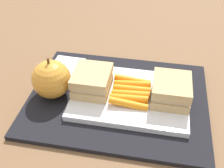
{
  "coord_description": "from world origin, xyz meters",
  "views": [
    {
      "loc": [
        -0.06,
        0.42,
        0.39
      ],
      "look_at": [
        0.01,
        0.0,
        0.04
      ],
      "focal_mm": 44.79,
      "sensor_mm": 36.0,
      "label": 1
    }
  ],
  "objects_px": {
    "food_tray": "(130,96)",
    "sandwich_half_right": "(92,81)",
    "carrot_sticks_bundle": "(131,91)",
    "sandwich_half_left": "(171,90)",
    "apple": "(51,79)",
    "paper_napkin": "(67,66)"
  },
  "relations": [
    {
      "from": "carrot_sticks_bundle",
      "to": "paper_napkin",
      "type": "relative_size",
      "value": 1.24
    },
    {
      "from": "sandwich_half_right",
      "to": "carrot_sticks_bundle",
      "type": "relative_size",
      "value": 0.92
    },
    {
      "from": "sandwich_half_left",
      "to": "paper_napkin",
      "type": "relative_size",
      "value": 1.14
    },
    {
      "from": "carrot_sticks_bundle",
      "to": "apple",
      "type": "relative_size",
      "value": 0.97
    },
    {
      "from": "sandwich_half_left",
      "to": "carrot_sticks_bundle",
      "type": "relative_size",
      "value": 0.92
    },
    {
      "from": "food_tray",
      "to": "carrot_sticks_bundle",
      "type": "bearing_deg",
      "value": 173.42
    },
    {
      "from": "sandwich_half_right",
      "to": "carrot_sticks_bundle",
      "type": "distance_m",
      "value": 0.08
    },
    {
      "from": "sandwich_half_left",
      "to": "carrot_sticks_bundle",
      "type": "bearing_deg",
      "value": 0.04
    },
    {
      "from": "paper_napkin",
      "to": "carrot_sticks_bundle",
      "type": "bearing_deg",
      "value": 152.43
    },
    {
      "from": "food_tray",
      "to": "apple",
      "type": "bearing_deg",
      "value": 5.74
    },
    {
      "from": "paper_napkin",
      "to": "sandwich_half_right",
      "type": "bearing_deg",
      "value": 134.4
    },
    {
      "from": "sandwich_half_left",
      "to": "sandwich_half_right",
      "type": "height_order",
      "value": "same"
    },
    {
      "from": "food_tray",
      "to": "sandwich_half_right",
      "type": "relative_size",
      "value": 2.88
    },
    {
      "from": "food_tray",
      "to": "apple",
      "type": "relative_size",
      "value": 2.58
    },
    {
      "from": "sandwich_half_left",
      "to": "sandwich_half_right",
      "type": "distance_m",
      "value": 0.16
    },
    {
      "from": "apple",
      "to": "paper_napkin",
      "type": "xyz_separation_m",
      "value": [
        0.0,
        -0.1,
        -0.04
      ]
    },
    {
      "from": "sandwich_half_right",
      "to": "paper_napkin",
      "type": "xyz_separation_m",
      "value": [
        0.08,
        -0.08,
        -0.03
      ]
    },
    {
      "from": "sandwich_half_left",
      "to": "food_tray",
      "type": "bearing_deg",
      "value": 0.0
    },
    {
      "from": "food_tray",
      "to": "paper_napkin",
      "type": "bearing_deg",
      "value": -27.62
    },
    {
      "from": "food_tray",
      "to": "sandwich_half_left",
      "type": "relative_size",
      "value": 2.88
    },
    {
      "from": "apple",
      "to": "sandwich_half_right",
      "type": "bearing_deg",
      "value": -168.68
    },
    {
      "from": "food_tray",
      "to": "paper_napkin",
      "type": "height_order",
      "value": "food_tray"
    }
  ]
}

